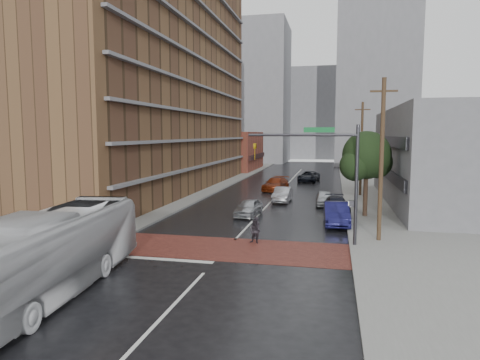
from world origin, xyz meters
The scene contains 24 objects.
ground centered at (0.00, 0.00, 0.00)m, with size 160.00×160.00×0.00m, color black.
crosswalk centered at (0.00, 0.50, 0.01)m, with size 14.00×5.00×0.02m, color brown.
sidewalk_west centered at (-11.50, 25.00, 0.07)m, with size 9.00×90.00×0.15m, color gray.
sidewalk_east centered at (11.50, 25.00, 0.07)m, with size 9.00×90.00×0.15m, color gray.
apartment_block centered at (-14.00, 24.00, 14.00)m, with size 10.00×44.00×28.00m, color brown.
storefront_west centered at (-12.00, 54.00, 3.50)m, with size 8.00×16.00×7.00m, color brown.
building_east centered at (16.50, 20.00, 4.50)m, with size 11.00×26.00×9.00m, color slate.
distant_tower_west centered at (-14.00, 78.00, 16.00)m, with size 18.00×16.00×32.00m, color slate.
distant_tower_east centered at (14.00, 72.00, 18.00)m, with size 16.00×14.00×36.00m, color slate.
distant_tower_center centered at (0.00, 95.00, 12.00)m, with size 12.00×10.00×24.00m, color slate.
street_tree centered at (8.52, 12.03, 4.73)m, with size 4.20×4.10×6.90m.
signal_mast centered at (5.85, 2.50, 4.73)m, with size 6.50×0.30×7.20m.
utility_pole_near centered at (8.80, 4.00, 5.14)m, with size 1.60×0.26×10.00m.
utility_pole_far centered at (8.80, 24.00, 5.14)m, with size 1.60×0.26×10.00m.
transit_bus centered at (-5.46, -8.04, 1.74)m, with size 2.93×12.52×3.49m, color silver.
pedestrian_a centered at (1.29, 3.00, 0.73)m, with size 0.53×0.35×1.46m, color black.
pedestrian_b centered at (1.39, 2.10, 0.75)m, with size 0.73×0.57×1.50m, color #262127.
car_travel_a centered at (-0.72, 10.59, 0.70)m, with size 1.66×4.12×1.41m, color #A8AAAF.
car_travel_b centered at (1.13, 18.37, 0.72)m, with size 1.52×4.37×1.44m, color #AAABB2.
car_travel_c centered at (-0.66, 26.59, 0.78)m, with size 2.17×5.35×1.55m, color maroon.
suv_travel centered at (2.58, 37.00, 0.74)m, with size 2.44×5.30×1.47m, color black.
car_parked_near centered at (6.26, 8.70, 0.82)m, with size 1.75×5.00×1.65m, color #15154A.
car_parked_mid centered at (6.30, 13.54, 0.68)m, with size 1.91×4.70×1.36m, color black.
car_parked_far centered at (5.20, 17.26, 0.69)m, with size 1.62×4.03×1.37m, color #B7BBC0.
Camera 1 is at (6.00, -23.08, 6.67)m, focal length 32.00 mm.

